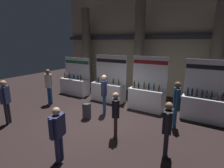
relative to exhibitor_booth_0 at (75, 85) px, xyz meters
name	(u,v)px	position (x,y,z in m)	size (l,w,h in m)	color
ground_plane	(95,121)	(3.45, -2.44, -0.58)	(24.00, 24.00, 0.00)	black
hall_colonnade	(143,44)	(3.45, 2.52, 2.47)	(11.85, 1.26, 6.30)	gray
exhibitor_booth_0	(75,85)	(0.00, 0.00, 0.00)	(1.96, 0.72, 2.25)	white
exhibitor_booth_1	(108,90)	(2.49, 0.02, 0.03)	(1.93, 0.66, 2.50)	white
exhibitor_booth_2	(146,97)	(4.74, -0.07, 0.05)	(1.72, 0.66, 2.55)	white
exhibitor_booth_3	(203,106)	(7.17, 0.06, 0.04)	(1.72, 0.66, 2.51)	white
trash_bin	(87,111)	(2.97, -2.40, -0.24)	(0.37, 0.37, 0.69)	#38383D
visitor_0	(58,130)	(4.11, -4.93, 0.36)	(0.35, 0.56, 1.58)	navy
visitor_1	(176,101)	(6.34, -1.22, 0.48)	(0.29, 0.50, 1.80)	navy
visitor_2	(167,125)	(6.52, -3.18, 0.40)	(0.31, 0.61, 1.64)	#23232D
visitor_3	(49,84)	(0.16, -2.02, 0.51)	(0.46, 0.29, 1.85)	navy
visitor_4	(116,111)	(4.78, -3.05, 0.37)	(0.39, 0.45, 1.61)	#47382D
visitor_5	(5,98)	(0.59, -4.43, 0.47)	(0.36, 0.44, 1.78)	#23232D
visitor_6	(104,91)	(3.31, -1.57, 0.49)	(0.37, 0.47, 1.80)	navy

